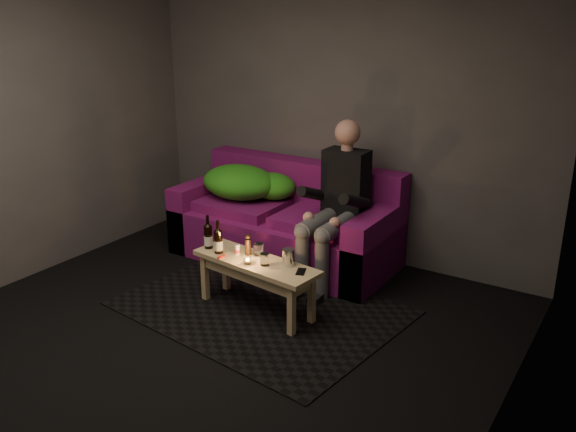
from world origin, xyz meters
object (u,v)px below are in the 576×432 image
Objects in this scene: person at (336,201)px; steel_cup at (288,257)px; beer_bottle_b at (218,241)px; beer_bottle_a at (208,236)px; coffee_table at (256,270)px; sofa at (287,226)px.

person is 10.79× the size of steel_cup.
steel_cup is (0.59, 0.09, -0.04)m from beer_bottle_b.
coffee_table is at bearing -0.41° from beer_bottle_a.
person reaches higher than coffee_table.
person is 0.83m from steel_cup.
beer_bottle_b is (0.04, -1.06, 0.21)m from sofa.
beer_bottle_a reaches higher than steel_cup.
person is 4.99× the size of beer_bottle_a.
beer_bottle_a reaches higher than beer_bottle_b.
beer_bottle_b is 0.60m from steel_cup.
steel_cup is at bearing 9.12° from beer_bottle_b.
person is at bearing 58.00° from beer_bottle_b.
coffee_table is (0.38, -1.03, 0.03)m from sofa.
person is (0.60, -0.17, 0.39)m from sofa.
sofa is 0.74m from person.
sofa reaches higher than beer_bottle_a.
coffee_table is 4.02× the size of beer_bottle_b.
beer_bottle_a is at bearing -175.46° from steel_cup.
beer_bottle_a is at bearing -94.89° from sofa.
beer_bottle_b is (-0.33, -0.03, 0.18)m from coffee_table.
sofa reaches higher than beer_bottle_b.
beer_bottle_b is (-0.56, -0.89, -0.18)m from person.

